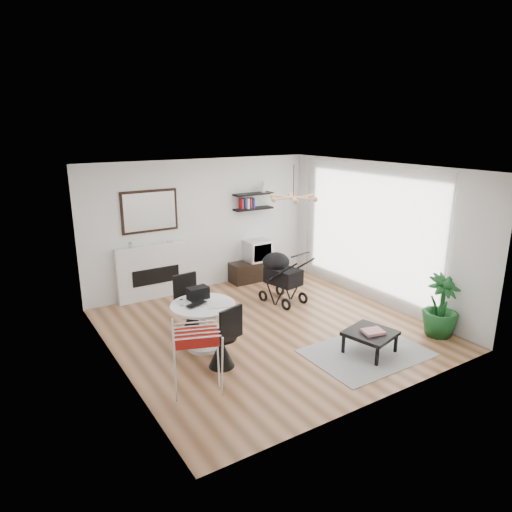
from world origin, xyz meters
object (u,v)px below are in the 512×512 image
crt_tv (257,250)px  coffee_table (370,334)px  potted_plant (441,306)px  stroller (281,279)px  dining_table (203,319)px  drying_rack (197,360)px  fireplace (154,265)px  tv_console (255,270)px

crt_tv → coffee_table: bearing=-95.9°
potted_plant → stroller: bearing=116.9°
dining_table → potted_plant: bearing=-25.5°
drying_rack → stroller: size_ratio=0.85×
fireplace → potted_plant: (3.35, -4.12, -0.17)m
dining_table → potted_plant: 3.84m
coffee_table → stroller: bearing=88.1°
crt_tv → potted_plant: potted_plant is taller
crt_tv → dining_table: size_ratio=0.53×
fireplace → coffee_table: fireplace is taller
coffee_table → potted_plant: bearing=-6.5°
crt_tv → stroller: stroller is taller
tv_console → drying_rack: (-3.02, -3.44, 0.26)m
crt_tv → stroller: (-0.31, -1.35, -0.21)m
dining_table → stroller: 2.35m
tv_console → crt_tv: size_ratio=2.24×
coffee_table → drying_rack: bearing=171.8°
dining_table → potted_plant: potted_plant is taller
drying_rack → potted_plant: size_ratio=0.89×
potted_plant → coffee_table: bearing=173.5°
drying_rack → stroller: stroller is taller
fireplace → tv_console: bearing=-3.5°
fireplace → dining_table: size_ratio=2.17×
crt_tv → stroller: 1.40m
drying_rack → tv_console: bearing=69.3°
tv_console → dining_table: 3.35m
potted_plant → dining_table: bearing=154.5°
drying_rack → potted_plant: (4.09, -0.54, 0.03)m
crt_tv → stroller: size_ratio=0.49×
crt_tv → dining_table: bearing=-136.5°
drying_rack → potted_plant: bearing=13.0°
dining_table → drying_rack: drying_rack is taller
fireplace → drying_rack: size_ratio=2.35×
fireplace → dining_table: 2.48m
tv_console → stroller: 1.40m
dining_table → potted_plant: size_ratio=0.97×
stroller → potted_plant: (1.33, -2.63, 0.05)m
fireplace → stroller: fireplace is taller
drying_rack → coffee_table: bearing=12.4°
fireplace → crt_tv: 2.33m
dining_table → coffee_table: 2.54m
coffee_table → potted_plant: 1.44m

